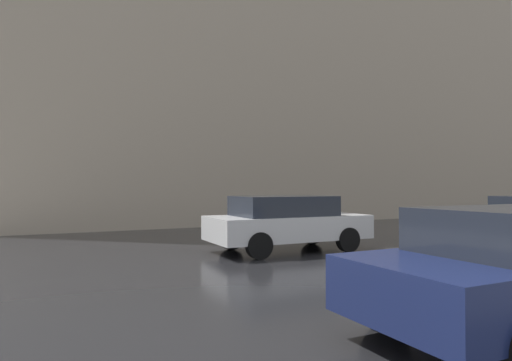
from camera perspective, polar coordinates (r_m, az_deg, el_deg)
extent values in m
cube|color=tan|center=(27.44, 0.25, 12.71)|extent=(14.78, 27.36, 16.12)
cylinder|color=black|center=(5.42, 16.74, -15.11)|extent=(0.20, 0.62, 0.62)
cylinder|color=black|center=(12.52, 27.78, -6.86)|extent=(0.20, 0.62, 0.62)
cube|color=silver|center=(11.10, 4.34, -6.19)|extent=(1.75, 4.10, 0.60)
cube|color=#232833|center=(10.99, 3.66, -3.37)|extent=(1.54, 2.46, 0.50)
cylinder|color=black|center=(12.48, 7.40, -6.96)|extent=(0.20, 0.62, 0.62)
cylinder|color=black|center=(11.15, 12.11, -7.70)|extent=(0.20, 0.62, 0.62)
cylinder|color=black|center=(11.31, -3.33, -7.61)|extent=(0.20, 0.62, 0.62)
cylinder|color=black|center=(9.82, 0.43, -8.66)|extent=(0.20, 0.62, 0.62)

